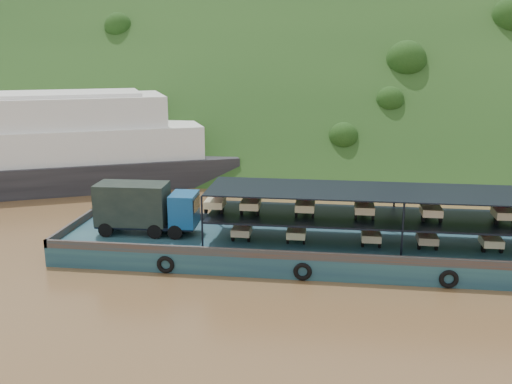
# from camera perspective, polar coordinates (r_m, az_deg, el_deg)

# --- Properties ---
(ground) EXTENTS (160.00, 160.00, 0.00)m
(ground) POSITION_cam_1_polar(r_m,az_deg,el_deg) (37.14, 2.45, -6.02)
(ground) COLOR brown
(ground) RESTS_ON ground
(hillside) EXTENTS (140.00, 39.60, 39.60)m
(hillside) POSITION_cam_1_polar(r_m,az_deg,el_deg) (71.94, 5.13, 3.85)
(hillside) COLOR #193613
(hillside) RESTS_ON ground
(cargo_barge) EXTENTS (35.00, 7.18, 4.54)m
(cargo_barge) POSITION_cam_1_polar(r_m,az_deg,el_deg) (35.72, 6.78, -5.03)
(cargo_barge) COLOR #132E45
(cargo_barge) RESTS_ON ground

